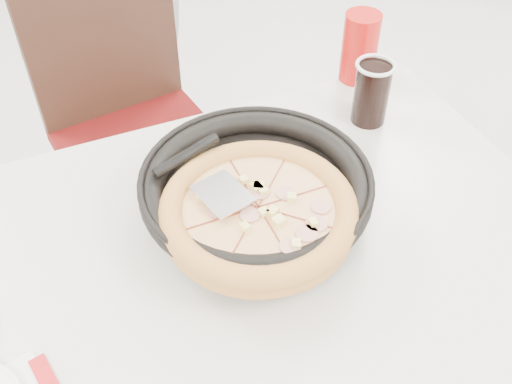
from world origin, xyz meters
name	(u,v)px	position (x,y,z in m)	size (l,w,h in m)	color
main_table	(238,370)	(-0.11, -0.09, 0.38)	(1.20, 0.80, 0.75)	silver
chair_far	(141,142)	(-0.11, 0.60, 0.47)	(0.42, 0.42, 0.95)	black
trivet	(256,219)	(-0.05, -0.04, 0.77)	(0.12, 0.12, 0.04)	black
pizza_pan	(256,195)	(-0.03, -0.01, 0.79)	(0.34, 0.34, 0.01)	black
pizza	(258,216)	(-0.05, -0.08, 0.81)	(0.32, 0.32, 0.02)	#C68B45
pizza_server	(222,194)	(-0.10, -0.03, 0.84)	(0.07, 0.09, 0.00)	silver
cola_glass	(371,94)	(0.30, 0.15, 0.81)	(0.07, 0.07, 0.13)	black
red_cup	(360,47)	(0.36, 0.30, 0.83)	(0.08, 0.08, 0.16)	red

